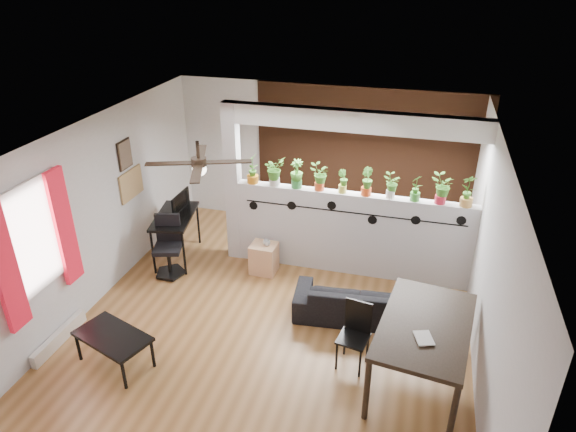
% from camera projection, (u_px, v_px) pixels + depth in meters
% --- Properties ---
extents(room_shell, '(6.30, 7.10, 2.90)m').
position_uv_depth(room_shell, '(273.00, 237.00, 6.51)').
color(room_shell, brown).
rests_on(room_shell, ground).
extents(partition_wall, '(3.60, 0.18, 1.35)m').
position_uv_depth(partition_wall, '(351.00, 234.00, 7.90)').
color(partition_wall, '#BCBCC1').
rests_on(partition_wall, ground).
extents(ceiling_header, '(3.60, 0.18, 0.30)m').
position_uv_depth(ceiling_header, '(359.00, 121.00, 7.10)').
color(ceiling_header, silver).
rests_on(ceiling_header, room_shell).
extents(pier_column, '(0.22, 0.20, 2.60)m').
position_uv_depth(pier_column, '(233.00, 183.00, 8.07)').
color(pier_column, '#BCBCC1').
rests_on(pier_column, ground).
extents(brick_panel, '(3.90, 0.05, 2.60)m').
position_uv_depth(brick_panel, '(367.00, 163.00, 8.88)').
color(brick_panel, '#A0542E').
rests_on(brick_panel, ground).
extents(vine_decal, '(3.31, 0.01, 0.30)m').
position_uv_depth(vine_decal, '(352.00, 213.00, 7.63)').
color(vine_decal, black).
rests_on(vine_decal, partition_wall).
extents(window_assembly, '(0.09, 1.30, 1.55)m').
position_uv_depth(window_assembly, '(34.00, 242.00, 5.99)').
color(window_assembly, white).
rests_on(window_assembly, room_shell).
extents(baseboard_heater, '(0.08, 1.00, 0.18)m').
position_uv_depth(baseboard_heater, '(59.00, 337.00, 6.62)').
color(baseboard_heater, silver).
rests_on(baseboard_heater, ground).
extents(corkboard, '(0.03, 0.60, 0.45)m').
position_uv_depth(corkboard, '(131.00, 184.00, 7.91)').
color(corkboard, '#A5804F').
rests_on(corkboard, room_shell).
extents(framed_art, '(0.03, 0.34, 0.44)m').
position_uv_depth(framed_art, '(125.00, 154.00, 7.65)').
color(framed_art, '#8C7259').
rests_on(framed_art, room_shell).
extents(ceiling_fan, '(1.19, 1.19, 0.43)m').
position_uv_depth(ceiling_fan, '(199.00, 165.00, 5.99)').
color(ceiling_fan, black).
rests_on(ceiling_fan, room_shell).
extents(potted_plant_0, '(0.20, 0.25, 0.48)m').
position_uv_depth(potted_plant_0, '(252.00, 167.00, 7.85)').
color(potted_plant_0, orange).
rests_on(potted_plant_0, partition_wall).
extents(potted_plant_1, '(0.28, 0.29, 0.45)m').
position_uv_depth(potted_plant_1, '(274.00, 171.00, 7.78)').
color(potted_plant_1, silver).
rests_on(potted_plant_1, partition_wall).
extents(potted_plant_2, '(0.25, 0.22, 0.44)m').
position_uv_depth(potted_plant_2, '(297.00, 173.00, 7.69)').
color(potted_plant_2, '#31873D').
rests_on(potted_plant_2, partition_wall).
extents(potted_plant_3, '(0.26, 0.24, 0.41)m').
position_uv_depth(potted_plant_3, '(320.00, 176.00, 7.62)').
color(potted_plant_3, '#CD4A20').
rests_on(potted_plant_3, partition_wall).
extents(potted_plant_4, '(0.20, 0.17, 0.36)m').
position_uv_depth(potted_plant_4, '(343.00, 181.00, 7.55)').
color(potted_plant_4, gold).
rests_on(potted_plant_4, partition_wall).
extents(potted_plant_5, '(0.27, 0.28, 0.42)m').
position_uv_depth(potted_plant_5, '(367.00, 181.00, 7.45)').
color(potted_plant_5, '#E44B1A').
rests_on(potted_plant_5, partition_wall).
extents(potted_plant_6, '(0.19, 0.15, 0.37)m').
position_uv_depth(potted_plant_6, '(391.00, 185.00, 7.38)').
color(potted_plant_6, silver).
rests_on(potted_plant_6, partition_wall).
extents(potted_plant_7, '(0.25, 0.25, 0.40)m').
position_uv_depth(potted_plant_7, '(416.00, 187.00, 7.29)').
color(potted_plant_7, '#3B8B32').
rests_on(potted_plant_7, partition_wall).
extents(potted_plant_8, '(0.24, 0.20, 0.43)m').
position_uv_depth(potted_plant_8, '(442.00, 188.00, 7.20)').
color(potted_plant_8, red).
rests_on(potted_plant_8, partition_wall).
extents(potted_plant_9, '(0.30, 0.27, 0.48)m').
position_uv_depth(potted_plant_9, '(468.00, 190.00, 7.11)').
color(potted_plant_9, '#C58F45').
rests_on(potted_plant_9, partition_wall).
extents(sofa, '(1.76, 0.83, 0.50)m').
position_uv_depth(sofa, '(360.00, 301.00, 7.05)').
color(sofa, black).
rests_on(sofa, ground).
extents(cube_shelf, '(0.41, 0.37, 0.48)m').
position_uv_depth(cube_shelf, '(264.00, 258.00, 8.08)').
color(cube_shelf, tan).
rests_on(cube_shelf, ground).
extents(cup, '(0.14, 0.14, 0.09)m').
position_uv_depth(cup, '(267.00, 243.00, 7.94)').
color(cup, gray).
rests_on(cup, cube_shelf).
extents(computer_desk, '(0.78, 1.18, 0.79)m').
position_uv_depth(computer_desk, '(175.00, 219.00, 8.25)').
color(computer_desk, black).
rests_on(computer_desk, ground).
extents(monitor, '(0.32, 0.06, 0.18)m').
position_uv_depth(monitor, '(178.00, 206.00, 8.31)').
color(monitor, black).
rests_on(monitor, computer_desk).
extents(office_chair, '(0.50, 0.51, 0.96)m').
position_uv_depth(office_chair, '(169.00, 249.00, 7.96)').
color(office_chair, black).
rests_on(office_chair, ground).
extents(dining_table, '(1.16, 1.69, 0.86)m').
position_uv_depth(dining_table, '(425.00, 330.00, 5.70)').
color(dining_table, black).
rests_on(dining_table, ground).
extents(book, '(0.24, 0.28, 0.02)m').
position_uv_depth(book, '(416.00, 339.00, 5.42)').
color(book, gray).
rests_on(book, dining_table).
extents(folding_chair, '(0.40, 0.40, 0.86)m').
position_uv_depth(folding_chair, '(356.00, 328.00, 6.14)').
color(folding_chair, black).
rests_on(folding_chair, ground).
extents(coffee_table, '(1.04, 0.79, 0.43)m').
position_uv_depth(coffee_table, '(113.00, 338.00, 6.17)').
color(coffee_table, black).
rests_on(coffee_table, ground).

